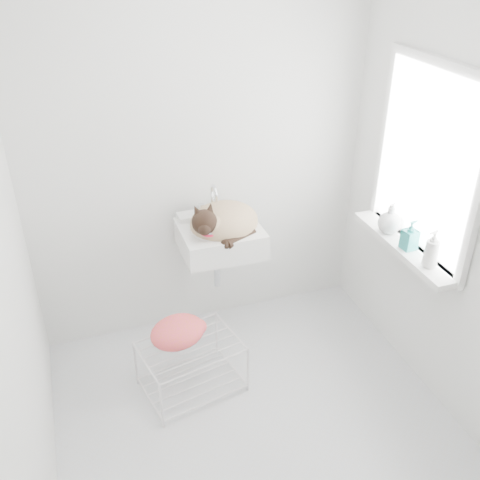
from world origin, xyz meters
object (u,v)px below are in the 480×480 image
object	(u,v)px
cat	(222,222)
wire_rack	(191,369)
bottle_c	(388,232)
bottle_a	(428,266)
sink	(220,227)
bottle_b	(408,248)

from	to	relation	value
cat	wire_rack	distance (m)	0.91
cat	bottle_c	size ratio (longest dim) A/B	2.64
bottle_a	bottle_c	xyz separation A→B (m)	(0.00, 0.41, 0.00)
sink	wire_rack	distance (m)	0.88
sink	bottle_a	bearing A→B (deg)	-39.84
cat	bottle_a	bearing A→B (deg)	-48.70
sink	cat	distance (m)	0.05
cat	bottle_c	bearing A→B (deg)	-30.66
sink	wire_rack	world-z (taller)	sink
bottle_a	bottle_b	size ratio (longest dim) A/B	1.05
sink	bottle_c	world-z (taller)	sink
bottle_a	bottle_b	distance (m)	0.20
sink	bottle_a	world-z (taller)	sink
bottle_a	cat	bearing A→B (deg)	140.42
bottle_a	bottle_c	size ratio (longest dim) A/B	1.02
wire_rack	bottle_c	size ratio (longest dim) A/B	3.06
sink	cat	bearing A→B (deg)	-55.04
bottle_b	bottle_c	world-z (taller)	bottle_c
bottle_b	sink	bearing A→B (deg)	147.95
wire_rack	bottle_c	world-z (taller)	bottle_c
sink	bottle_a	distance (m)	1.24
sink	bottle_b	world-z (taller)	sink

